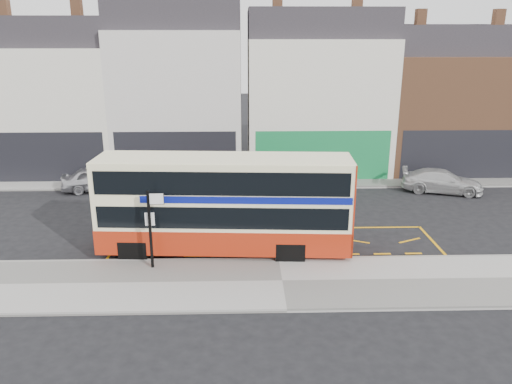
{
  "coord_description": "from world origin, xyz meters",
  "views": [
    {
      "loc": [
        -1.42,
        -18.74,
        8.77
      ],
      "look_at": [
        -0.85,
        2.0,
        2.2
      ],
      "focal_mm": 35.0,
      "sensor_mm": 36.0,
      "label": 1
    }
  ],
  "objects_px": {
    "bus_stop_post": "(151,222)",
    "street_tree_right": "(328,114)",
    "double_decker_bus": "(225,204)",
    "car_white": "(442,181)",
    "car_grey": "(275,182)",
    "car_silver": "(99,179)"
  },
  "relations": [
    {
      "from": "bus_stop_post",
      "to": "street_tree_right",
      "type": "height_order",
      "value": "street_tree_right"
    },
    {
      "from": "bus_stop_post",
      "to": "street_tree_right",
      "type": "distance_m",
      "value": 16.06
    },
    {
      "from": "car_silver",
      "to": "street_tree_right",
      "type": "distance_m",
      "value": 14.43
    },
    {
      "from": "bus_stop_post",
      "to": "street_tree_right",
      "type": "bearing_deg",
      "value": 54.29
    },
    {
      "from": "car_silver",
      "to": "street_tree_right",
      "type": "height_order",
      "value": "street_tree_right"
    },
    {
      "from": "car_grey",
      "to": "car_silver",
      "type": "bearing_deg",
      "value": 64.86
    },
    {
      "from": "car_grey",
      "to": "street_tree_right",
      "type": "relative_size",
      "value": 0.77
    },
    {
      "from": "street_tree_right",
      "to": "car_white",
      "type": "bearing_deg",
      "value": -29.69
    },
    {
      "from": "double_decker_bus",
      "to": "car_white",
      "type": "bearing_deg",
      "value": 36.78
    },
    {
      "from": "double_decker_bus",
      "to": "bus_stop_post",
      "type": "relative_size",
      "value": 3.36
    },
    {
      "from": "bus_stop_post",
      "to": "street_tree_right",
      "type": "relative_size",
      "value": 0.52
    },
    {
      "from": "double_decker_bus",
      "to": "car_white",
      "type": "distance_m",
      "value": 14.77
    },
    {
      "from": "double_decker_bus",
      "to": "bus_stop_post",
      "type": "bearing_deg",
      "value": -145.69
    },
    {
      "from": "street_tree_right",
      "to": "bus_stop_post",
      "type": "bearing_deg",
      "value": -123.57
    },
    {
      "from": "double_decker_bus",
      "to": "street_tree_right",
      "type": "relative_size",
      "value": 1.75
    },
    {
      "from": "double_decker_bus",
      "to": "car_white",
      "type": "xyz_separation_m",
      "value": [
        12.27,
        8.09,
        -1.5
      ]
    },
    {
      "from": "double_decker_bus",
      "to": "street_tree_right",
      "type": "height_order",
      "value": "street_tree_right"
    },
    {
      "from": "double_decker_bus",
      "to": "car_grey",
      "type": "relative_size",
      "value": 2.26
    },
    {
      "from": "double_decker_bus",
      "to": "car_grey",
      "type": "distance_m",
      "value": 8.3
    },
    {
      "from": "double_decker_bus",
      "to": "car_white",
      "type": "relative_size",
      "value": 2.31
    },
    {
      "from": "car_white",
      "to": "car_grey",
      "type": "bearing_deg",
      "value": 108.1
    },
    {
      "from": "street_tree_right",
      "to": "double_decker_bus",
      "type": "bearing_deg",
      "value": -117.56
    }
  ]
}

